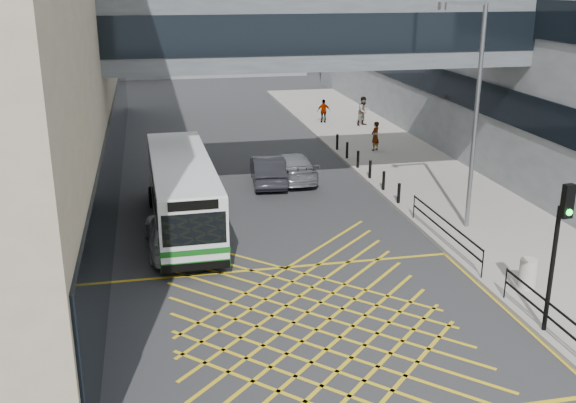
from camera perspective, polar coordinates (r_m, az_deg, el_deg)
ground at (r=19.73m, az=2.41°, el=-10.81°), size 120.00×120.00×0.00m
skybridge at (r=29.67m, az=2.60°, el=14.27°), size 20.00×4.10×3.00m
pavement at (r=35.66m, az=10.62°, el=2.54°), size 6.00×54.00×0.16m
box_junction at (r=19.73m, az=2.41°, el=-10.80°), size 12.00×9.00×0.01m
bus at (r=27.27m, az=-8.95°, el=0.89°), size 2.72×10.23×2.85m
car_white at (r=25.20m, az=-9.90°, el=-2.49°), size 2.18×4.85×1.52m
car_dark at (r=33.01m, az=-1.73°, el=2.72°), size 2.18×4.70×1.43m
car_silver at (r=33.65m, az=0.33°, el=3.04°), size 2.06×4.66×1.43m
traffic_light at (r=19.50m, az=21.99°, el=-2.84°), size 0.33×0.51×4.37m
street_lamp at (r=26.62m, az=15.34°, el=7.95°), size 1.97×0.31×8.67m
litter_bin at (r=22.97m, az=19.65°, el=-5.76°), size 0.56×0.56×0.97m
kerb_railings at (r=22.95m, az=16.45°, el=-4.81°), size 0.05×12.54×1.00m
bollards at (r=34.59m, az=6.44°, el=3.16°), size 0.14×10.14×0.90m
pedestrian_a at (r=39.18m, az=7.40°, el=5.51°), size 0.82×0.77×1.67m
pedestrian_b at (r=45.96m, az=6.42°, el=7.61°), size 1.08×0.89×1.93m
pedestrian_c at (r=46.65m, az=3.04°, el=7.65°), size 0.96×0.49×1.59m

